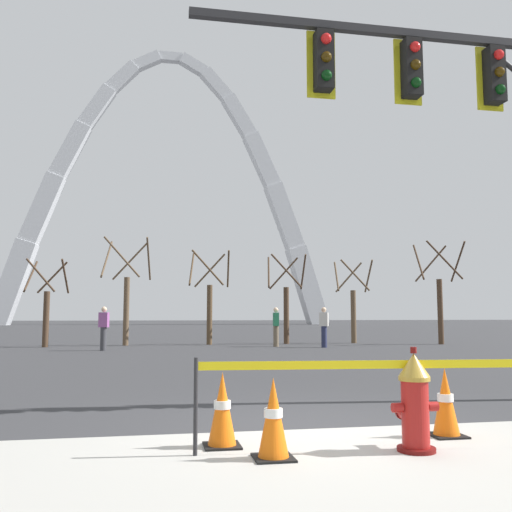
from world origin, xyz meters
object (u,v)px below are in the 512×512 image
(fire_hydrant, at_px, (415,402))
(monument_arch, at_px, (168,201))
(traffic_cone_curb_edge, at_px, (446,403))
(pedestrian_standing_center, at_px, (104,328))
(pedestrian_walking_left, at_px, (276,326))
(traffic_cone_mid_sidewalk, at_px, (273,419))
(pedestrian_walking_right, at_px, (324,327))
(traffic_cone_by_hydrant, at_px, (222,410))

(fire_hydrant, height_order, monument_arch, monument_arch)
(traffic_cone_curb_edge, bearing_deg, fire_hydrant, -138.63)
(traffic_cone_curb_edge, bearing_deg, pedestrian_standing_center, 107.14)
(monument_arch, xyz_separation_m, pedestrian_walking_left, (3.09, -51.05, -15.32))
(fire_hydrant, height_order, traffic_cone_mid_sidewalk, fire_hydrant)
(traffic_cone_curb_edge, xyz_separation_m, pedestrian_standing_center, (-4.81, 15.58, 0.46))
(fire_hydrant, xyz_separation_m, pedestrian_walking_right, (4.28, 16.52, 0.35))
(traffic_cone_mid_sidewalk, xyz_separation_m, traffic_cone_curb_edge, (2.02, 0.58, 0.00))
(fire_hydrant, relative_size, pedestrian_walking_left, 0.62)
(monument_arch, xyz_separation_m, pedestrian_walking_right, (4.85, -51.95, -15.32))
(pedestrian_walking_left, bearing_deg, traffic_cone_by_hydrant, -104.33)
(traffic_cone_curb_edge, bearing_deg, pedestrian_walking_right, 77.10)
(pedestrian_walking_right, bearing_deg, pedestrian_walking_left, 152.81)
(traffic_cone_by_hydrant, distance_m, monument_arch, 69.77)
(pedestrian_walking_left, xyz_separation_m, pedestrian_walking_right, (1.75, -0.90, 0.00))
(pedestrian_walking_right, bearing_deg, traffic_cone_mid_sidewalk, -108.92)
(fire_hydrant, distance_m, traffic_cone_mid_sidewalk, 1.40)
(traffic_cone_by_hydrant, xyz_separation_m, pedestrian_walking_left, (4.32, 16.90, 0.46))
(traffic_cone_by_hydrant, xyz_separation_m, traffic_cone_mid_sidewalk, (0.40, -0.55, 0.00))
(fire_hydrant, xyz_separation_m, traffic_cone_by_hydrant, (-1.79, 0.52, -0.11))
(pedestrian_walking_left, bearing_deg, traffic_cone_mid_sidewalk, -102.66)
(traffic_cone_by_hydrant, height_order, traffic_cone_mid_sidewalk, same)
(monument_arch, height_order, pedestrian_walking_left, monument_arch)
(fire_hydrant, bearing_deg, monument_arch, 90.48)
(pedestrian_walking_left, bearing_deg, fire_hydrant, -98.25)
(traffic_cone_mid_sidewalk, bearing_deg, traffic_cone_by_hydrant, 125.87)
(pedestrian_walking_left, distance_m, pedestrian_walking_right, 1.97)
(fire_hydrant, height_order, pedestrian_walking_left, pedestrian_walking_left)
(pedestrian_walking_left, distance_m, pedestrian_standing_center, 6.83)
(traffic_cone_curb_edge, height_order, monument_arch, monument_arch)
(pedestrian_walking_left, bearing_deg, traffic_cone_curb_edge, -96.43)
(pedestrian_standing_center, bearing_deg, monument_arch, 86.05)
(traffic_cone_mid_sidewalk, relative_size, pedestrian_walking_right, 0.46)
(fire_hydrant, relative_size, traffic_cone_by_hydrant, 1.36)
(monument_arch, distance_m, pedestrian_walking_left, 53.39)
(traffic_cone_mid_sidewalk, height_order, pedestrian_walking_left, pedestrian_walking_left)
(traffic_cone_by_hydrant, height_order, traffic_cone_curb_edge, same)
(traffic_cone_by_hydrant, height_order, monument_arch, monument_arch)
(traffic_cone_mid_sidewalk, relative_size, monument_arch, 0.02)
(pedestrian_standing_center, bearing_deg, pedestrian_walking_right, 2.59)
(traffic_cone_by_hydrant, xyz_separation_m, pedestrian_standing_center, (-2.39, 15.62, 0.46))
(traffic_cone_curb_edge, distance_m, pedestrian_walking_left, 16.98)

